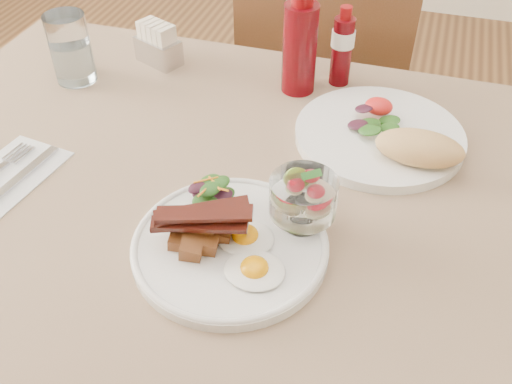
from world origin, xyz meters
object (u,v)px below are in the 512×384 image
object	(u,v)px
sugar_caddy	(158,46)
water_glass	(71,52)
table	(250,221)
chair_far	(324,93)
fruit_cup	(303,197)
second_plate	(389,137)
ketchup_bottle	(300,47)
main_plate	(230,246)
hot_sauce_bottle	(342,47)

from	to	relation	value
sugar_caddy	water_glass	bearing A→B (deg)	-115.79
table	chair_far	distance (m)	0.68
table	fruit_cup	xyz separation A→B (m)	(0.11, -0.08, 0.16)
table	second_plate	bearing A→B (deg)	39.37
second_plate	sugar_caddy	xyz separation A→B (m)	(-0.50, 0.15, 0.02)
ketchup_bottle	water_glass	xyz separation A→B (m)	(-0.44, -0.10, -0.03)
fruit_cup	second_plate	world-z (taller)	fruit_cup
table	ketchup_bottle	xyz separation A→B (m)	(0.00, 0.30, 0.18)
sugar_caddy	fruit_cup	bearing A→B (deg)	-21.19
ketchup_bottle	sugar_caddy	size ratio (longest dim) A/B	1.79
table	sugar_caddy	distance (m)	0.46
ketchup_bottle	water_glass	size ratio (longest dim) A/B	1.42
chair_far	main_plate	world-z (taller)	chair_far
ketchup_bottle	hot_sauce_bottle	bearing A→B (deg)	34.50
table	fruit_cup	distance (m)	0.21
table	chair_far	world-z (taller)	chair_far
ketchup_bottle	fruit_cup	bearing A→B (deg)	-75.21
fruit_cup	second_plate	size ratio (longest dim) A/B	0.33
main_plate	water_glass	world-z (taller)	water_glass
second_plate	ketchup_bottle	size ratio (longest dim) A/B	1.53
fruit_cup	sugar_caddy	size ratio (longest dim) A/B	0.90
chair_far	fruit_cup	size ratio (longest dim) A/B	9.55
second_plate	sugar_caddy	size ratio (longest dim) A/B	2.74
ketchup_bottle	main_plate	bearing A→B (deg)	-88.19
table	fruit_cup	bearing A→B (deg)	-38.23
chair_far	ketchup_bottle	bearing A→B (deg)	-89.24
fruit_cup	water_glass	world-z (taller)	water_glass
chair_far	hot_sauce_bottle	bearing A→B (deg)	-75.96
chair_far	sugar_caddy	world-z (taller)	chair_far
main_plate	sugar_caddy	distance (m)	0.57
ketchup_bottle	hot_sauce_bottle	size ratio (longest dim) A/B	1.22
main_plate	ketchup_bottle	xyz separation A→B (m)	(-0.01, 0.45, 0.08)
sugar_caddy	main_plate	bearing A→B (deg)	-32.16
main_plate	table	bearing A→B (deg)	97.26
main_plate	fruit_cup	bearing A→B (deg)	36.93
second_plate	ketchup_bottle	distance (m)	0.25
chair_far	second_plate	xyz separation A→B (m)	(0.20, -0.50, 0.25)
ketchup_bottle	sugar_caddy	xyz separation A→B (m)	(-0.31, 0.02, -0.05)
second_plate	sugar_caddy	bearing A→B (deg)	162.93
table	chair_far	bearing A→B (deg)	90.00
table	ketchup_bottle	bearing A→B (deg)	89.08
fruit_cup	sugar_caddy	bearing A→B (deg)	135.43
ketchup_bottle	second_plate	bearing A→B (deg)	-34.88
sugar_caddy	water_glass	size ratio (longest dim) A/B	0.79
table	ketchup_bottle	distance (m)	0.35
chair_far	sugar_caddy	xyz separation A→B (m)	(-0.30, -0.34, 0.27)
fruit_cup	hot_sauce_bottle	xyz separation A→B (m)	(-0.03, 0.44, 0.01)
main_plate	ketchup_bottle	bearing A→B (deg)	91.81
table	fruit_cup	size ratio (longest dim) A/B	13.65
sugar_caddy	table	bearing A→B (deg)	-23.14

